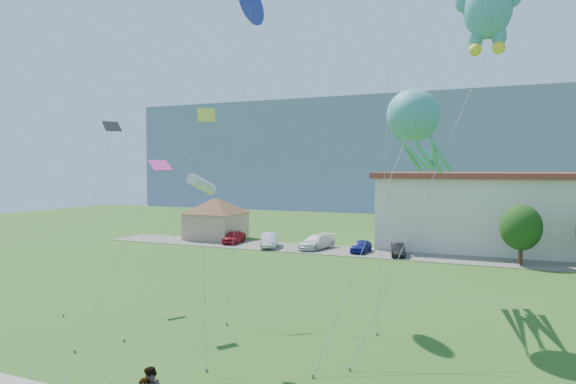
{
  "coord_description": "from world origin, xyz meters",
  "views": [
    {
      "loc": [
        8.85,
        -16.09,
        8.63
      ],
      "look_at": [
        -1.5,
        8.0,
        7.44
      ],
      "focal_mm": 32.0,
      "sensor_mm": 36.0,
      "label": 1
    }
  ],
  "objects": [
    {
      "name": "small_kite_pink",
      "position": [
        -9.31,
        7.12,
        7.9
      ],
      "size": [
        1.29,
        6.75,
        9.25
      ],
      "color": "#E2328B",
      "rests_on": "ground"
    },
    {
      "name": "parked_car_silver",
      "position": [
        -14.95,
        34.23,
        0.82
      ],
      "size": [
        3.05,
        4.87,
        1.51
      ],
      "primitive_type": "imported",
      "rotation": [
        0.0,
        0.0,
        0.34
      ],
      "color": "silver",
      "rests_on": "parking_strip"
    },
    {
      "name": "small_kite_blue",
      "position": [
        -7.09,
        14.73,
        19.1
      ],
      "size": [
        2.86,
        7.48,
        20.31
      ],
      "color": "#272BE2",
      "rests_on": "ground"
    },
    {
      "name": "pavilion",
      "position": [
        -24.0,
        38.0,
        3.02
      ],
      "size": [
        9.2,
        9.2,
        5.0
      ],
      "color": "tan",
      "rests_on": "ground"
    },
    {
      "name": "teddy_bear_kite",
      "position": [
        7.7,
        13.62,
        17.53
      ],
      "size": [
        6.65,
        10.04,
        20.07
      ],
      "color": "teal",
      "rests_on": "ground"
    },
    {
      "name": "parked_car_black",
      "position": [
        -0.97,
        34.15,
        0.68
      ],
      "size": [
        2.16,
        3.97,
        1.24
      ],
      "primitive_type": "imported",
      "rotation": [
        0.0,
        0.0,
        0.24
      ],
      "color": "black",
      "rests_on": "parking_strip"
    },
    {
      "name": "hill_ridge",
      "position": [
        0.0,
        120.0,
        12.5
      ],
      "size": [
        160.0,
        50.0,
        25.0
      ],
      "primitive_type": "cube",
      "color": "slate",
      "rests_on": "ground"
    },
    {
      "name": "octopus_kite",
      "position": [
        4.05,
        13.68,
        10.77
      ],
      "size": [
        3.9,
        16.05,
        12.95
      ],
      "color": "teal",
      "rests_on": "ground"
    },
    {
      "name": "parking_strip",
      "position": [
        0.0,
        35.0,
        0.03
      ],
      "size": [
        70.0,
        6.0,
        0.06
      ],
      "primitive_type": "cube",
      "color": "#59544C",
      "rests_on": "ground"
    },
    {
      "name": "small_kite_yellow",
      "position": [
        -8.71,
        10.79,
        10.55
      ],
      "size": [
        1.29,
        8.65,
        12.46
      ],
      "color": "#BBD331",
      "rests_on": "ground"
    },
    {
      "name": "tree_near",
      "position": [
        10.0,
        34.0,
        3.39
      ],
      "size": [
        3.6,
        3.6,
        5.47
      ],
      "color": "#3F2B19",
      "rests_on": "ground"
    },
    {
      "name": "parked_car_white",
      "position": [
        -9.84,
        35.21,
        0.81
      ],
      "size": [
        3.36,
        5.55,
        1.5
      ],
      "primitive_type": "imported",
      "rotation": [
        0.0,
        0.0,
        -0.26
      ],
      "color": "white",
      "rests_on": "parking_strip"
    },
    {
      "name": "parked_car_blue",
      "position": [
        -4.87,
        34.89,
        0.7
      ],
      "size": [
        1.63,
        3.78,
        1.27
      ],
      "primitive_type": "imported",
      "rotation": [
        0.0,
        0.0,
        -0.03
      ],
      "color": "navy",
      "rests_on": "parking_strip"
    },
    {
      "name": "small_kite_white",
      "position": [
        -3.9,
        3.7,
        7.86
      ],
      "size": [
        1.43,
        2.69,
        8.35
      ],
      "color": "silver",
      "rests_on": "ground"
    },
    {
      "name": "parked_car_red",
      "position": [
        -20.03,
        35.39,
        0.77
      ],
      "size": [
        2.24,
        4.39,
        1.43
      ],
      "primitive_type": "imported",
      "rotation": [
        0.0,
        0.0,
        0.14
      ],
      "color": "#AE1522",
      "rests_on": "parking_strip"
    },
    {
      "name": "small_kite_black",
      "position": [
        -15.91,
        10.79,
        10.19
      ],
      "size": [
        1.92,
        6.29,
        11.95
      ],
      "color": "black",
      "rests_on": "ground"
    }
  ]
}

